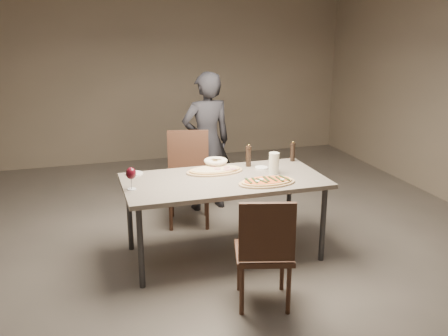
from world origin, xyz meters
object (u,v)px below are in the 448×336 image
object	(u,v)px
bread_basket	(216,162)
ham_pizza	(215,170)
dining_table	(224,185)
zucchini_pizza	(267,182)
chair_near	(265,247)
pepper_mill_left	(249,156)
chair_far	(188,172)
carafe	(274,163)
diner	(207,142)

from	to	relation	value
bread_basket	ham_pizza	bearing A→B (deg)	-109.36
dining_table	zucchini_pizza	xyz separation A→B (m)	(0.32, -0.24, 0.07)
ham_pizza	chair_near	size ratio (longest dim) A/B	0.60
pepper_mill_left	chair_far	bearing A→B (deg)	126.39
zucchini_pizza	ham_pizza	world-z (taller)	zucchini_pizza
carafe	chair_far	bearing A→B (deg)	123.60
pepper_mill_left	chair_near	xyz separation A→B (m)	(-0.32, -1.25, -0.35)
carafe	diner	bearing A→B (deg)	104.91
pepper_mill_left	diner	xyz separation A→B (m)	(-0.17, 0.91, -0.06)
carafe	chair_near	size ratio (longest dim) A/B	0.22
zucchini_pizza	pepper_mill_left	size ratio (longest dim) A/B	2.32
pepper_mill_left	ham_pizza	bearing A→B (deg)	-166.91
pepper_mill_left	chair_near	bearing A→B (deg)	-104.18
chair_near	dining_table	bearing A→B (deg)	107.29
dining_table	carafe	distance (m)	0.51
zucchini_pizza	carafe	size ratio (longest dim) A/B	2.60
ham_pizza	pepper_mill_left	distance (m)	0.38
dining_table	chair_far	size ratio (longest dim) A/B	1.84
dining_table	chair_near	bearing A→B (deg)	-88.39
bread_basket	pepper_mill_left	size ratio (longest dim) A/B	1.02
ham_pizza	bread_basket	distance (m)	0.16
ham_pizza	carafe	world-z (taller)	carafe
zucchini_pizza	chair_near	xyz separation A→B (m)	(-0.29, -0.71, -0.26)
ham_pizza	chair_far	size ratio (longest dim) A/B	0.55
carafe	bread_basket	bearing A→B (deg)	142.77
dining_table	chair_near	distance (m)	0.96
ham_pizza	pepper_mill_left	xyz separation A→B (m)	(0.36, 0.08, 0.09)
bread_basket	chair_far	bearing A→B (deg)	104.48
chair_near	chair_far	size ratio (longest dim) A/B	0.92
chair_far	zucchini_pizza	bearing A→B (deg)	123.87
ham_pizza	carafe	size ratio (longest dim) A/B	2.73
pepper_mill_left	chair_far	world-z (taller)	chair_far
zucchini_pizza	chair_far	size ratio (longest dim) A/B	0.53
chair_near	ham_pizza	bearing A→B (deg)	108.10
carafe	pepper_mill_left	bearing A→B (deg)	116.91
pepper_mill_left	chair_near	size ratio (longest dim) A/B	0.25
chair_far	diner	size ratio (longest dim) A/B	0.62
carafe	chair_near	distance (m)	1.12
carafe	diner	xyz separation A→B (m)	(-0.32, 1.20, -0.06)
carafe	chair_near	bearing A→B (deg)	-115.66
chair_near	diner	xyz separation A→B (m)	(0.14, 2.16, 0.29)
dining_table	carafe	xyz separation A→B (m)	(0.49, 0.01, 0.16)
pepper_mill_left	diner	size ratio (longest dim) A/B	0.14
carafe	chair_far	xyz separation A→B (m)	(-0.60, 0.91, -0.30)
carafe	chair_near	world-z (taller)	carafe
pepper_mill_left	carafe	bearing A→B (deg)	-63.09
zucchini_pizza	dining_table	bearing A→B (deg)	134.19
ham_pizza	chair_near	distance (m)	1.19
zucchini_pizza	chair_near	world-z (taller)	chair_near
dining_table	bread_basket	bearing A→B (deg)	85.51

